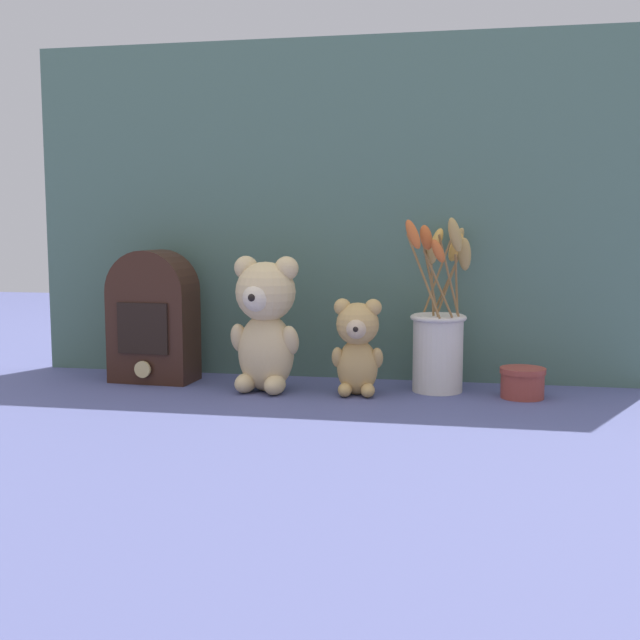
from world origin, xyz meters
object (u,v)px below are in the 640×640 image
teddy_bear_large (266,321)px  decorative_tin_tall (522,383)px  flower_vase (439,336)px  teddy_bear_medium (357,345)px  vintage_radio (153,315)px

teddy_bear_large → decorative_tin_tall: size_ratio=3.09×
teddy_bear_large → flower_vase: (0.33, 0.06, -0.03)m
teddy_bear_medium → flower_vase: bearing=22.5°
flower_vase → vintage_radio: 0.58m
teddy_bear_large → teddy_bear_medium: size_ratio=1.43×
teddy_bear_large → vintage_radio: (-0.25, 0.05, 0.00)m
teddy_bear_large → flower_vase: size_ratio=0.78×
teddy_bear_medium → decorative_tin_tall: (0.31, 0.03, -0.07)m
teddy_bear_medium → flower_vase: (0.15, 0.06, 0.01)m
teddy_bear_large → vintage_radio: bearing=168.0°
decorative_tin_tall → teddy_bear_large: bearing=-176.7°
teddy_bear_large → vintage_radio: 0.26m
teddy_bear_medium → vintage_radio: size_ratio=0.68×
flower_vase → decorative_tin_tall: size_ratio=3.98×
teddy_bear_large → flower_vase: flower_vase is taller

